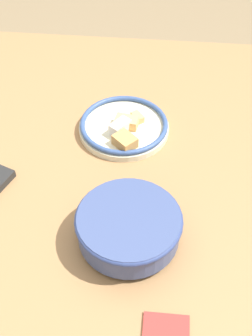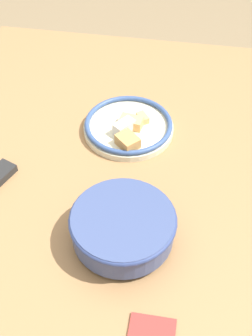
# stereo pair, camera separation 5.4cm
# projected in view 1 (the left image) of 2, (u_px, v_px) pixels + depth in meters

# --- Properties ---
(ground_plane) EXTENTS (8.00, 8.00, 0.00)m
(ground_plane) POSITION_uv_depth(u_px,v_px,m) (101.00, 309.00, 1.70)
(ground_plane) COLOR #7F6B4C
(dining_table) EXTENTS (1.32, 0.95, 0.72)m
(dining_table) POSITION_uv_depth(u_px,v_px,m) (92.00, 195.00, 1.24)
(dining_table) COLOR olive
(dining_table) RESTS_ON ground_plane
(noodle_bowl) EXTENTS (0.23, 0.23, 0.08)m
(noodle_bowl) POSITION_uv_depth(u_px,v_px,m) (129.00, 226.00, 1.01)
(noodle_bowl) COLOR #384775
(noodle_bowl) RESTS_ON dining_table
(food_plate) EXTENTS (0.25, 0.25, 0.05)m
(food_plate) POSITION_uv_depth(u_px,v_px,m) (124.00, 127.00, 1.29)
(food_plate) COLOR beige
(food_plate) RESTS_ON dining_table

